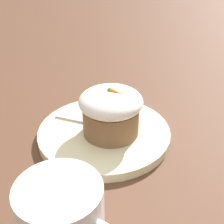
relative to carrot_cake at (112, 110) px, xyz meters
The scene contains 5 objects.
ground_plane 0.06m from the carrot_cake, 164.69° to the right, with size 4.00×4.00×0.00m, color #513323.
dessert_plate 0.05m from the carrot_cake, 164.69° to the right, with size 0.23×0.23×0.02m.
carrot_cake is the anchor object (origin of this frame).
spoon 0.05m from the carrot_cake, 169.36° to the left, with size 0.12×0.04×0.01m.
coffee_cup 0.23m from the carrot_cake, 73.01° to the right, with size 0.13×0.09×0.10m.
Camera 1 is at (0.23, -0.38, 0.32)m, focal length 50.00 mm.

